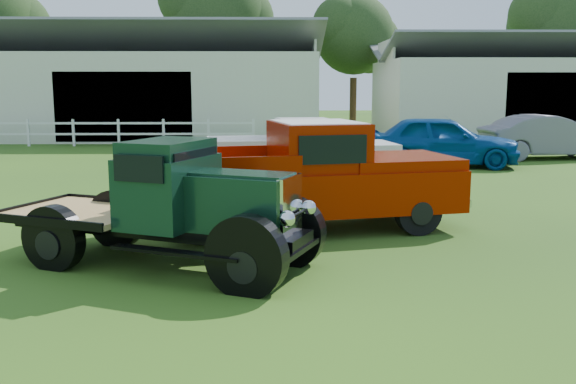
{
  "coord_description": "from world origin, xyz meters",
  "views": [
    {
      "loc": [
        0.02,
        -8.71,
        2.71
      ],
      "look_at": [
        0.2,
        1.2,
        1.05
      ],
      "focal_mm": 40.0,
      "sensor_mm": 36.0,
      "label": 1
    }
  ],
  "objects_px": {
    "white_pickup": "(301,156)",
    "misc_car_grey": "(548,137)",
    "red_pickup": "(311,175)",
    "vintage_flatbed": "(164,204)",
    "misc_car_blue": "(441,141)"
  },
  "relations": [
    {
      "from": "white_pickup",
      "to": "misc_car_grey",
      "type": "relative_size",
      "value": 1.01
    },
    {
      "from": "white_pickup",
      "to": "misc_car_grey",
      "type": "height_order",
      "value": "white_pickup"
    },
    {
      "from": "red_pickup",
      "to": "misc_car_grey",
      "type": "bearing_deg",
      "value": 38.39
    },
    {
      "from": "misc_car_grey",
      "to": "white_pickup",
      "type": "bearing_deg",
      "value": 121.86
    },
    {
      "from": "vintage_flatbed",
      "to": "white_pickup",
      "type": "xyz_separation_m",
      "value": [
        2.33,
        6.79,
        -0.05
      ]
    },
    {
      "from": "red_pickup",
      "to": "white_pickup",
      "type": "relative_size",
      "value": 1.14
    },
    {
      "from": "vintage_flatbed",
      "to": "red_pickup",
      "type": "bearing_deg",
      "value": 68.76
    },
    {
      "from": "white_pickup",
      "to": "misc_car_grey",
      "type": "bearing_deg",
      "value": 29.5
    },
    {
      "from": "misc_car_blue",
      "to": "misc_car_grey",
      "type": "relative_size",
      "value": 1.03
    },
    {
      "from": "vintage_flatbed",
      "to": "misc_car_blue",
      "type": "xyz_separation_m",
      "value": [
        7.22,
        11.88,
        -0.1
      ]
    },
    {
      "from": "vintage_flatbed",
      "to": "misc_car_grey",
      "type": "height_order",
      "value": "vintage_flatbed"
    },
    {
      "from": "misc_car_grey",
      "to": "red_pickup",
      "type": "bearing_deg",
      "value": 135.2
    },
    {
      "from": "misc_car_blue",
      "to": "misc_car_grey",
      "type": "distance_m",
      "value": 5.01
    },
    {
      "from": "red_pickup",
      "to": "misc_car_grey",
      "type": "height_order",
      "value": "red_pickup"
    },
    {
      "from": "misc_car_blue",
      "to": "white_pickup",
      "type": "bearing_deg",
      "value": 145.41
    }
  ]
}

